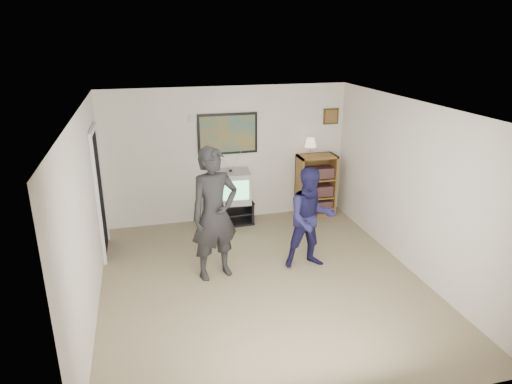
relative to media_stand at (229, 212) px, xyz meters
name	(u,v)px	position (x,y,z in m)	size (l,w,h in m)	color
room_shell	(257,193)	(0.05, -1.88, 1.03)	(4.51, 5.00, 2.51)	#77644C
media_stand	(229,212)	(0.00, 0.00, 0.00)	(0.89, 0.52, 0.43)	black
crt_television	(231,187)	(0.05, 0.00, 0.51)	(0.68, 0.58, 0.58)	#9A9B96
bookshelf	(316,185)	(1.73, 0.05, 0.38)	(0.72, 0.41, 1.19)	brown
table_lamp	(310,147)	(1.58, 0.03, 1.15)	(0.22, 0.22, 0.35)	beige
person_tall	(215,214)	(-0.56, -1.84, 0.75)	(0.71, 0.47, 1.94)	black
person_short	(311,219)	(0.88, -1.90, 0.56)	(0.76, 0.59, 1.56)	#1B1945
controller_left	(211,196)	(-0.57, -1.68, 0.96)	(0.04, 0.13, 0.04)	white
controller_right	(305,192)	(0.85, -1.69, 0.91)	(0.03, 0.12, 0.03)	white
poster	(228,134)	(0.05, 0.25, 1.43)	(1.10, 0.03, 0.75)	black
air_vent	(197,119)	(-0.50, 0.25, 1.73)	(0.28, 0.02, 0.14)	white
small_picture	(331,116)	(2.05, 0.25, 1.66)	(0.30, 0.03, 0.30)	#342310
doorway	(99,194)	(-2.18, -0.63, 0.78)	(0.03, 0.85, 2.00)	black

